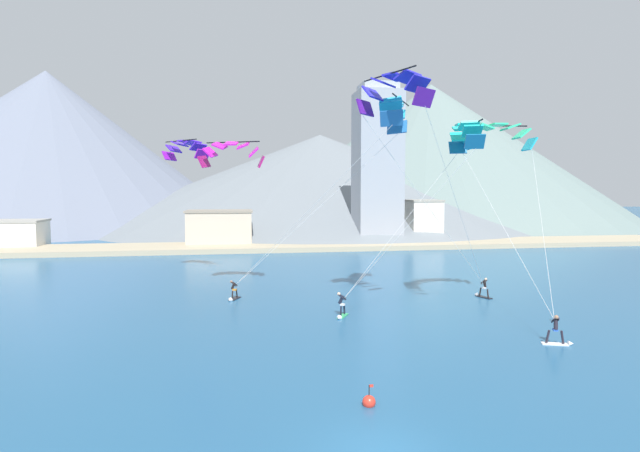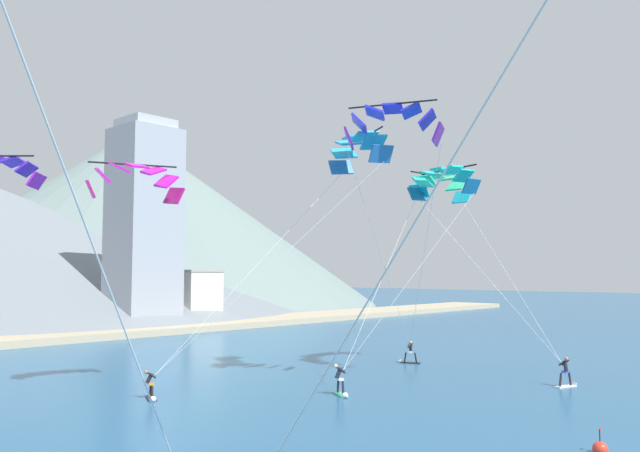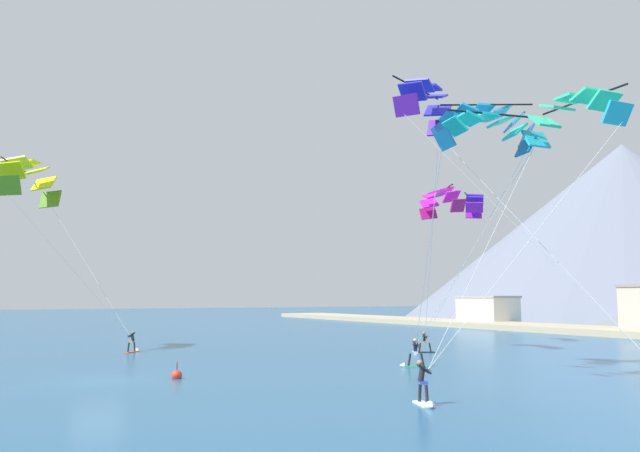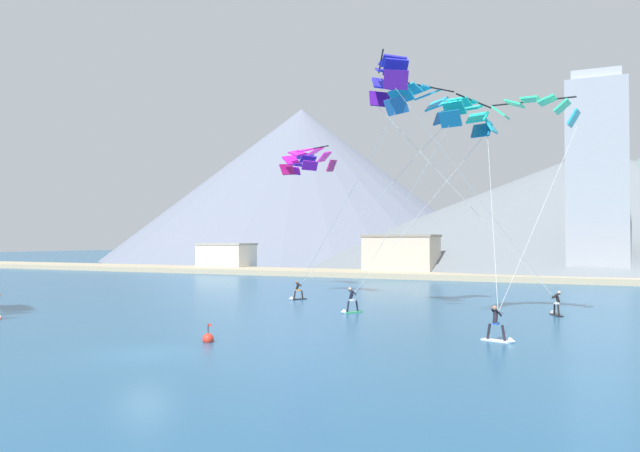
# 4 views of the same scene
# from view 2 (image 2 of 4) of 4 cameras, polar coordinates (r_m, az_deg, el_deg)

# --- Properties ---
(kitesurfer_near_lead) EXTENTS (1.11, 1.74, 1.60)m
(kitesurfer_near_lead) POSITION_cam_2_polar(r_m,az_deg,el_deg) (35.16, -15.18, -14.40)
(kitesurfer_near_lead) COLOR black
(kitesurfer_near_lead) RESTS_ON ground
(kitesurfer_near_trail) EXTENTS (1.03, 1.76, 1.70)m
(kitesurfer_near_trail) POSITION_cam_2_polar(r_m,az_deg,el_deg) (47.77, 8.01, -11.72)
(kitesurfer_near_trail) COLOR black
(kitesurfer_near_trail) RESTS_ON ground
(kitesurfer_mid_center) EXTENTS (1.19, 1.72, 1.78)m
(kitesurfer_mid_center) POSITION_cam_2_polar(r_m,az_deg,el_deg) (35.00, 1.95, -14.39)
(kitesurfer_mid_center) COLOR #33B266
(kitesurfer_mid_center) RESTS_ON ground
(kitesurfer_far_left) EXTENTS (1.78, 0.93, 1.84)m
(kitesurfer_far_left) POSITION_cam_2_polar(r_m,az_deg,el_deg) (40.46, 21.70, -12.69)
(kitesurfer_far_left) COLOR white
(kitesurfer_far_left) RESTS_ON ground
(parafoil_kite_near_lead) EXTENTS (13.55, 7.57, 14.29)m
(parafoil_kite_near_lead) POSITION_cam_2_polar(r_m,az_deg,el_deg) (39.92, 3.42, 7.07)
(parafoil_kite_near_lead) COLOR #2464AA
(parafoil_kite_near_trail) EXTENTS (11.55, 8.35, 15.25)m
(parafoil_kite_near_trail) POSITION_cam_2_polar(r_m,az_deg,el_deg) (37.37, 6.69, 9.37)
(parafoil_kite_near_trail) COLOR #501793
(parafoil_kite_mid_center) EXTENTS (9.14, 5.40, 12.04)m
(parafoil_kite_mid_center) POSITION_cam_2_polar(r_m,az_deg,el_deg) (40.69, 11.09, 4.17)
(parafoil_kite_mid_center) COLOR #146599
(parafoil_kite_far_left) EXTENTS (5.65, 9.40, 12.33)m
(parafoil_kite_far_left) POSITION_cam_2_polar(r_m,az_deg,el_deg) (44.84, 11.06, 3.79)
(parafoil_kite_far_left) COLOR #1EB1C9
(parafoil_kite_distant_high_outer) EXTENTS (5.56, 2.60, 2.28)m
(parafoil_kite_distant_high_outer) POSITION_cam_2_polar(r_m,az_deg,el_deg) (36.80, -16.52, 4.27)
(parafoil_kite_distant_high_outer) COLOR #AF166A
(race_marker_buoy) EXTENTS (0.56, 0.56, 1.02)m
(race_marker_buoy) POSITION_cam_2_polar(r_m,az_deg,el_deg) (26.65, 24.24, -18.09)
(race_marker_buoy) COLOR red
(race_marker_buoy) RESTS_ON ground
(shoreline_strip) EXTENTS (180.00, 10.00, 0.70)m
(shoreline_strip) POSITION_cam_2_polar(r_m,az_deg,el_deg) (67.30, -26.58, -9.26)
(shoreline_strip) COLOR tan
(shoreline_strip) RESTS_ON ground
(shore_building_quay_east) EXTENTS (5.27, 5.33, 7.09)m
(shore_building_quay_east) POSITION_cam_2_polar(r_m,az_deg,el_deg) (83.03, -11.31, -6.39)
(shore_building_quay_east) COLOR silver
(shore_building_quay_east) RESTS_ON ground
(highrise_tower) EXTENTS (7.00, 7.00, 25.41)m
(highrise_tower) POSITION_cam_2_polar(r_m,az_deg,el_deg) (78.45, -15.81, 0.10)
(highrise_tower) COLOR #999EA8
(highrise_tower) RESTS_ON ground
(mountain_peak_east_shoulder) EXTENTS (104.88, 104.88, 37.09)m
(mountain_peak_east_shoulder) POSITION_cam_2_polar(r_m,az_deg,el_deg) (139.94, -16.87, 0.73)
(mountain_peak_east_shoulder) COLOR slate
(mountain_peak_east_shoulder) RESTS_ON ground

